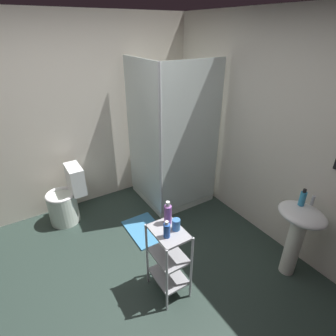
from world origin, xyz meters
The scene contains 13 objects.
ground_plane centered at (0.00, 0.00, -0.01)m, with size 4.20×4.20×0.02m, color #283630.
wall_back centered at (0.01, 1.85, 1.25)m, with size 4.20×0.14×2.50m.
wall_left centered at (-1.85, 0.00, 1.25)m, with size 0.10×4.20×2.50m, color beige.
shower_stall centered at (-1.18, 1.18, 0.46)m, with size 0.92×0.92×2.00m.
pedestal_sink centered at (0.62, 1.52, 0.58)m, with size 0.46×0.37×0.81m.
sink_faucet centered at (0.62, 1.64, 0.86)m, with size 0.03×0.03×0.10m, color silver.
toilet centered at (-1.48, -0.22, 0.31)m, with size 0.37×0.49×0.76m.
storage_cart centered at (0.14, 0.33, 0.44)m, with size 0.38×0.28×0.74m.
hand_soap_bottle centered at (0.57, 1.55, 0.89)m, with size 0.06×0.06×0.18m.
conditioner_bottle_purple centered at (0.04, 0.39, 0.84)m, with size 0.07×0.07×0.23m.
shampoo_bottle_blue centered at (0.19, 0.29, 0.81)m, with size 0.06×0.06×0.16m.
rinse_cup centered at (0.16, 0.40, 0.79)m, with size 0.07×0.07×0.10m, color #3870B2.
bath_mat centered at (-0.74, 0.53, 0.01)m, with size 0.60×0.40×0.02m, color teal.
Camera 1 is at (1.65, -0.61, 2.30)m, focal length 28.45 mm.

